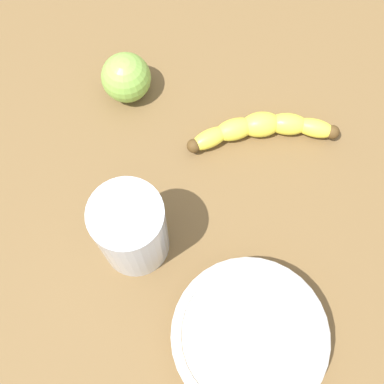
{
  "coord_description": "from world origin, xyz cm",
  "views": [
    {
      "loc": [
        17.34,
        14.98,
        65.09
      ],
      "look_at": [
        0.37,
        -1.14,
        5.0
      ],
      "focal_mm": 46.85,
      "sensor_mm": 36.0,
      "label": 1
    }
  ],
  "objects_px": {
    "smoothie_glass": "(132,231)",
    "green_apple_fruit": "(126,78)",
    "banana": "(262,129)",
    "ceramic_bowl": "(249,336)"
  },
  "relations": [
    {
      "from": "smoothie_glass",
      "to": "green_apple_fruit",
      "type": "distance_m",
      "value": 0.23
    },
    {
      "from": "banana",
      "to": "green_apple_fruit",
      "type": "xyz_separation_m",
      "value": [
        0.08,
        -0.18,
        0.02
      ]
    },
    {
      "from": "banana",
      "to": "ceramic_bowl",
      "type": "distance_m",
      "value": 0.28
    },
    {
      "from": "smoothie_glass",
      "to": "green_apple_fruit",
      "type": "height_order",
      "value": "smoothie_glass"
    },
    {
      "from": "banana",
      "to": "smoothie_glass",
      "type": "height_order",
      "value": "smoothie_glass"
    },
    {
      "from": "smoothie_glass",
      "to": "ceramic_bowl",
      "type": "xyz_separation_m",
      "value": [
        -0.01,
        0.18,
        -0.03
      ]
    },
    {
      "from": "banana",
      "to": "ceramic_bowl",
      "type": "xyz_separation_m",
      "value": [
        0.22,
        0.17,
        0.01
      ]
    },
    {
      "from": "ceramic_bowl",
      "to": "green_apple_fruit",
      "type": "bearing_deg",
      "value": -112.05
    },
    {
      "from": "banana",
      "to": "smoothie_glass",
      "type": "distance_m",
      "value": 0.23
    },
    {
      "from": "smoothie_glass",
      "to": "green_apple_fruit",
      "type": "xyz_separation_m",
      "value": [
        -0.15,
        -0.17,
        -0.02
      ]
    }
  ]
}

